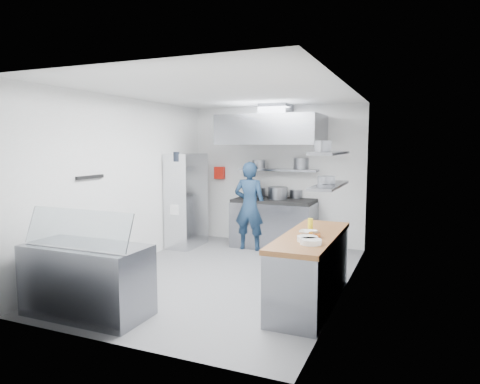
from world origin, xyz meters
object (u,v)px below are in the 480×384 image
at_px(wire_rack, 187,200).
at_px(display_case, 87,280).
at_px(chef, 250,206).
at_px(gas_range, 274,225).

xyz_separation_m(wire_rack, display_case, (0.65, -3.50, -0.50)).
distance_m(chef, display_case, 3.80).
bearing_deg(display_case, gas_range, 76.51).
distance_m(wire_rack, display_case, 3.59).
relative_size(gas_range, chef, 0.94).
bearing_deg(display_case, chef, 80.62).
distance_m(gas_range, wire_rack, 1.80).
distance_m(gas_range, chef, 0.66).
bearing_deg(wire_rack, chef, 10.04).
height_order(gas_range, chef, chef).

